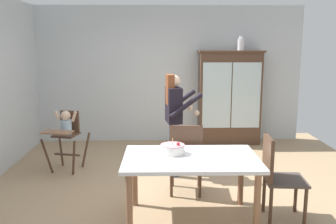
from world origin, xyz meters
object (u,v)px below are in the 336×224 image
at_px(high_chair_with_toddler, 66,130).
at_px(dining_table, 191,165).
at_px(dining_chair_right_end, 276,172).
at_px(dining_chair_far_side, 186,154).
at_px(ceramic_vase, 241,44).
at_px(birthday_cake, 173,149).
at_px(china_cabinet, 229,97).
at_px(adult_person, 174,112).

relative_size(high_chair_with_toddler, dining_table, 0.63).
bearing_deg(dining_chair_right_end, dining_chair_far_side, 59.04).
height_order(dining_table, dining_chair_right_end, dining_chair_right_end).
xyz_separation_m(ceramic_vase, dining_table, (-1.24, -3.24, -1.31)).
bearing_deg(ceramic_vase, birthday_cake, -114.72).
bearing_deg(dining_table, dining_chair_right_end, -0.08).
relative_size(ceramic_vase, dining_chair_far_side, 0.28).
xyz_separation_m(china_cabinet, dining_table, (-1.04, -3.24, -0.28)).
distance_m(ceramic_vase, birthday_cake, 3.62).
height_order(dining_table, dining_chair_far_side, dining_chair_far_side).
xyz_separation_m(high_chair_with_toddler, birthday_cake, (1.60, -1.58, 0.14)).
height_order(china_cabinet, dining_chair_far_side, china_cabinet).
distance_m(china_cabinet, birthday_cake, 3.35).
distance_m(china_cabinet, dining_table, 3.41).
bearing_deg(dining_table, birthday_cake, 147.14).
relative_size(high_chair_with_toddler, birthday_cake, 3.39).
distance_m(china_cabinet, high_chair_with_toddler, 3.23).
relative_size(china_cabinet, birthday_cake, 6.56).
height_order(ceramic_vase, dining_chair_far_side, ceramic_vase).
distance_m(ceramic_vase, dining_chair_right_end, 3.54).
height_order(ceramic_vase, dining_chair_right_end, ceramic_vase).
bearing_deg(dining_chair_far_side, china_cabinet, -107.94).
distance_m(ceramic_vase, dining_table, 3.71).
xyz_separation_m(china_cabinet, birthday_cake, (-1.24, -3.11, -0.13)).
relative_size(adult_person, dining_chair_right_end, 1.59).
relative_size(china_cabinet, adult_person, 1.20).
bearing_deg(ceramic_vase, china_cabinet, -178.90).
bearing_deg(birthday_cake, high_chair_with_toddler, 135.31).
bearing_deg(adult_person, high_chair_with_toddler, 72.60).
bearing_deg(china_cabinet, dining_chair_far_side, -112.31).
relative_size(china_cabinet, dining_table, 1.23).
relative_size(high_chair_with_toddler, adult_person, 0.62).
xyz_separation_m(china_cabinet, adult_person, (-1.16, -1.79, 0.04)).
relative_size(dining_chair_far_side, dining_chair_right_end, 1.00).
bearing_deg(dining_chair_far_side, high_chair_with_toddler, -25.05).
bearing_deg(adult_person, china_cabinet, -41.71).
bearing_deg(dining_table, high_chair_with_toddler, 136.42).
relative_size(dining_table, dining_chair_right_end, 1.56).
bearing_deg(china_cabinet, ceramic_vase, 1.10).
bearing_deg(high_chair_with_toddler, dining_chair_far_side, -16.42).
bearing_deg(china_cabinet, dining_chair_right_end, -91.43).
height_order(high_chair_with_toddler, birthday_cake, high_chair_with_toddler).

